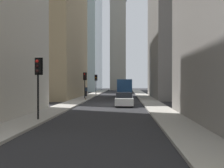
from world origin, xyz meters
TOP-DOWN VIEW (x-y plane):
  - ground_plane at (0.00, 0.00)m, footprint 135.00×135.00m
  - sidewalk_right at (0.00, 4.50)m, footprint 90.00×2.20m
  - sidewalk_left at (0.00, -4.50)m, footprint 90.00×2.20m
  - church_spire at (45.96, 0.55)m, footprint 4.88×4.88m
  - delivery_truck at (13.45, -1.40)m, footprint 6.46×2.25m
  - sedan_white at (-1.53, -1.40)m, footprint 4.30×1.78m
  - traffic_light_foreground at (-12.08, 3.98)m, footprint 0.43×0.52m
  - traffic_light_midblock at (8.28, 4.23)m, footprint 0.43×0.52m
  - traffic_light_far_junction at (18.82, 3.83)m, footprint 0.43×0.52m
  - pedestrian at (13.11, 4.78)m, footprint 0.26×0.44m
  - discarded_bottle at (5.33, 3.67)m, footprint 0.07×0.07m

SIDE VIEW (x-z plane):
  - ground_plane at x=0.00m, z-range 0.00..0.00m
  - sidewalk_right at x=0.00m, z-range 0.00..0.14m
  - sidewalk_left at x=0.00m, z-range 0.00..0.14m
  - discarded_bottle at x=5.33m, z-range 0.11..0.38m
  - sedan_white at x=-1.53m, z-range -0.04..1.37m
  - pedestrian at x=13.11m, z-range 0.21..1.90m
  - delivery_truck at x=13.45m, z-range 0.04..2.88m
  - traffic_light_far_junction at x=18.82m, z-range 0.98..4.59m
  - traffic_light_midblock at x=8.28m, z-range 0.99..4.65m
  - traffic_light_foreground at x=-12.08m, z-range 1.05..4.95m
  - church_spire at x=45.96m, z-range 0.94..41.87m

